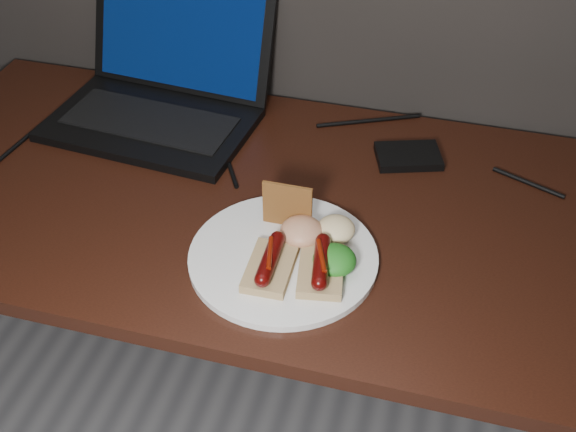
{
  "coord_description": "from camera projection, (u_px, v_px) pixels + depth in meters",
  "views": [
    {
      "loc": [
        0.33,
        0.41,
        1.57
      ],
      "look_at": [
        0.1,
        1.27,
        0.82
      ],
      "focal_mm": 45.0,
      "sensor_mm": 36.0,
      "label": 1
    }
  ],
  "objects": [
    {
      "name": "salad_greens",
      "position": [
        334.0,
        260.0,
        1.14
      ],
      "size": [
        0.07,
        0.07,
        0.04
      ],
      "primitive_type": "ellipsoid",
      "color": "#0F4E11",
      "rests_on": "plate"
    },
    {
      "name": "hard_drive",
      "position": [
        408.0,
        156.0,
        1.39
      ],
      "size": [
        0.14,
        0.12,
        0.02
      ],
      "primitive_type": "cube",
      "rotation": [
        0.0,
        0.0,
        0.32
      ],
      "color": "black",
      "rests_on": "desk"
    },
    {
      "name": "desk_cables",
      "position": [
        270.0,
        145.0,
        1.43
      ],
      "size": [
        1.06,
        0.39,
        0.01
      ],
      "color": "black",
      "rests_on": "desk"
    },
    {
      "name": "plate",
      "position": [
        283.0,
        257.0,
        1.18
      ],
      "size": [
        0.38,
        0.38,
        0.01
      ],
      "primitive_type": "cylinder",
      "rotation": [
        0.0,
        0.0,
        0.26
      ],
      "color": "white",
      "rests_on": "desk"
    },
    {
      "name": "bread_sausage_center",
      "position": [
        270.0,
        264.0,
        1.14
      ],
      "size": [
        0.07,
        0.12,
        0.04
      ],
      "color": "tan",
      "rests_on": "plate"
    },
    {
      "name": "bread_sausage_right",
      "position": [
        321.0,
        267.0,
        1.13
      ],
      "size": [
        0.09,
        0.12,
        0.04
      ],
      "color": "tan",
      "rests_on": "plate"
    },
    {
      "name": "coleslaw_mound",
      "position": [
        336.0,
        229.0,
        1.2
      ],
      "size": [
        0.06,
        0.06,
        0.04
      ],
      "primitive_type": "ellipsoid",
      "color": "#EDE9CD",
      "rests_on": "plate"
    },
    {
      "name": "crispbread",
      "position": [
        287.0,
        205.0,
        1.21
      ],
      "size": [
        0.08,
        0.01,
        0.08
      ],
      "primitive_type": "cube",
      "color": "brown",
      "rests_on": "plate"
    },
    {
      "name": "desk",
      "position": [
        254.0,
        234.0,
        1.37
      ],
      "size": [
        1.4,
        0.7,
        0.75
      ],
      "color": "black",
      "rests_on": "ground"
    },
    {
      "name": "salsa_mound",
      "position": [
        302.0,
        231.0,
        1.19
      ],
      "size": [
        0.07,
        0.07,
        0.04
      ],
      "primitive_type": "ellipsoid",
      "color": "#A51E10",
      "rests_on": "plate"
    },
    {
      "name": "laptop",
      "position": [
        161.0,
        91.0,
        1.49
      ],
      "size": [
        0.44,
        0.37,
        0.25
      ],
      "color": "black",
      "rests_on": "desk"
    }
  ]
}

